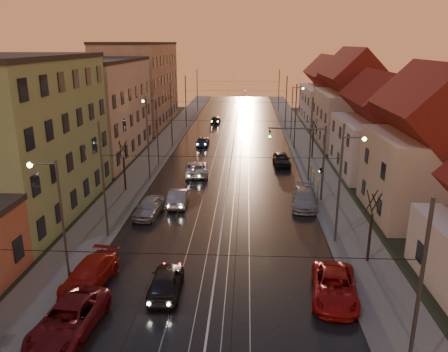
% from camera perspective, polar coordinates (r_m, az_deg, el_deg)
% --- Properties ---
extents(ground, '(160.00, 160.00, 0.00)m').
position_cam_1_polar(ground, '(25.56, -1.78, -17.02)').
color(ground, black).
rests_on(ground, ground).
extents(road, '(16.00, 120.00, 0.04)m').
position_cam_1_polar(road, '(62.77, 1.17, 3.88)').
color(road, black).
rests_on(road, ground).
extents(sidewalk_left, '(4.00, 120.00, 0.15)m').
position_cam_1_polar(sidewalk_left, '(63.84, -7.85, 3.99)').
color(sidewalk_left, '#4C4C4C').
rests_on(sidewalk_left, ground).
extents(sidewalk_right, '(4.00, 120.00, 0.15)m').
position_cam_1_polar(sidewalk_right, '(63.26, 10.29, 3.76)').
color(sidewalk_right, '#4C4C4C').
rests_on(sidewalk_right, ground).
extents(tram_rail_0, '(0.06, 120.00, 0.03)m').
position_cam_1_polar(tram_rail_0, '(62.87, -0.83, 3.93)').
color(tram_rail_0, gray).
rests_on(tram_rail_0, road).
extents(tram_rail_1, '(0.06, 120.00, 0.03)m').
position_cam_1_polar(tram_rail_1, '(62.79, 0.47, 3.92)').
color(tram_rail_1, gray).
rests_on(tram_rail_1, road).
extents(tram_rail_2, '(0.06, 120.00, 0.03)m').
position_cam_1_polar(tram_rail_2, '(62.75, 1.88, 3.90)').
color(tram_rail_2, gray).
rests_on(tram_rail_2, road).
extents(tram_rail_3, '(0.06, 120.00, 0.03)m').
position_cam_1_polar(tram_rail_3, '(62.74, 3.19, 3.88)').
color(tram_rail_3, gray).
rests_on(tram_rail_3, road).
extents(apartment_left_1, '(10.00, 18.00, 13.00)m').
position_cam_1_polar(apartment_left_1, '(40.82, -25.49, 4.34)').
color(apartment_left_1, '#759961').
rests_on(apartment_left_1, ground).
extents(apartment_left_2, '(10.00, 20.00, 12.00)m').
position_cam_1_polar(apartment_left_2, '(58.98, -16.42, 8.25)').
color(apartment_left_2, tan).
rests_on(apartment_left_2, ground).
extents(apartment_left_3, '(10.00, 24.00, 14.00)m').
position_cam_1_polar(apartment_left_3, '(81.75, -11.00, 11.61)').
color(apartment_left_3, '#8F735C').
rests_on(apartment_left_3, ground).
extents(house_right_1, '(8.67, 10.20, 10.80)m').
position_cam_1_polar(house_right_1, '(40.14, 25.06, 2.66)').
color(house_right_1, '#C1AE94').
rests_on(house_right_1, ground).
extents(house_right_2, '(9.18, 12.24, 9.20)m').
position_cam_1_polar(house_right_2, '(52.28, 19.82, 5.37)').
color(house_right_2, silver).
rests_on(house_right_2, ground).
extents(house_right_3, '(9.18, 14.28, 11.50)m').
position_cam_1_polar(house_right_3, '(66.41, 16.31, 9.01)').
color(house_right_3, '#C1AE94').
rests_on(house_right_3, ground).
extents(house_right_4, '(9.18, 16.32, 10.00)m').
position_cam_1_polar(house_right_4, '(84.00, 13.53, 10.25)').
color(house_right_4, silver).
rests_on(house_right_4, ground).
extents(catenary_pole_r_0, '(0.16, 0.16, 9.00)m').
position_cam_1_polar(catenary_pole_r_0, '(19.23, 23.93, -15.27)').
color(catenary_pole_r_0, '#595B60').
rests_on(catenary_pole_r_0, ground).
extents(catenary_pole_l_1, '(0.16, 0.16, 9.00)m').
position_cam_1_polar(catenary_pole_l_1, '(33.33, -15.47, -0.72)').
color(catenary_pole_l_1, '#595B60').
rests_on(catenary_pole_l_1, ground).
extents(catenary_pole_r_1, '(0.16, 0.16, 9.00)m').
position_cam_1_polar(catenary_pole_r_1, '(32.37, 14.84, -1.19)').
color(catenary_pole_r_1, '#595B60').
rests_on(catenary_pole_r_1, ground).
extents(catenary_pole_l_2, '(0.16, 0.16, 9.00)m').
position_cam_1_polar(catenary_pole_l_2, '(47.32, -9.92, 4.82)').
color(catenary_pole_l_2, '#595B60').
rests_on(catenary_pole_l_2, ground).
extents(catenary_pole_r_2, '(0.16, 0.16, 9.00)m').
position_cam_1_polar(catenary_pole_r_2, '(46.64, 11.23, 4.57)').
color(catenary_pole_r_2, '#595B60').
rests_on(catenary_pole_r_2, ground).
extents(catenary_pole_l_3, '(0.16, 0.16, 9.00)m').
position_cam_1_polar(catenary_pole_l_3, '(61.78, -6.90, 7.78)').
color(catenary_pole_l_3, '#595B60').
rests_on(catenary_pole_l_3, ground).
extents(catenary_pole_r_3, '(0.16, 0.16, 9.00)m').
position_cam_1_polar(catenary_pole_r_3, '(61.26, 9.31, 7.60)').
color(catenary_pole_r_3, '#595B60').
rests_on(catenary_pole_r_3, ground).
extents(catenary_pole_l_4, '(0.16, 0.16, 9.00)m').
position_cam_1_polar(catenary_pole_l_4, '(76.45, -5.02, 9.60)').
color(catenary_pole_l_4, '#595B60').
rests_on(catenary_pole_l_4, ground).
extents(catenary_pole_r_4, '(0.16, 0.16, 9.00)m').
position_cam_1_polar(catenary_pole_r_4, '(76.03, 8.12, 9.46)').
color(catenary_pole_r_4, '#595B60').
rests_on(catenary_pole_r_4, ground).
extents(catenary_pole_l_5, '(0.16, 0.16, 9.00)m').
position_cam_1_polar(catenary_pole_l_5, '(94.19, -3.52, 11.03)').
color(catenary_pole_l_5, '#595B60').
rests_on(catenary_pole_l_5, ground).
extents(catenary_pole_r_5, '(0.16, 0.16, 9.00)m').
position_cam_1_polar(catenary_pole_r_5, '(93.85, 7.17, 10.91)').
color(catenary_pole_r_5, '#595B60').
rests_on(catenary_pole_r_5, ground).
extents(street_lamp_0, '(1.75, 0.32, 8.00)m').
position_cam_1_polar(street_lamp_0, '(27.24, -21.04, -4.40)').
color(street_lamp_0, '#595B60').
rests_on(street_lamp_0, ground).
extents(street_lamp_1, '(1.75, 0.32, 8.00)m').
position_cam_1_polar(street_lamp_1, '(33.29, 15.41, -0.04)').
color(street_lamp_1, '#595B60').
rests_on(street_lamp_1, ground).
extents(street_lamp_2, '(1.75, 0.32, 8.00)m').
position_cam_1_polar(street_lamp_2, '(53.10, -9.07, 6.60)').
color(street_lamp_2, '#595B60').
rests_on(street_lamp_2, ground).
extents(street_lamp_3, '(1.75, 0.32, 8.00)m').
position_cam_1_polar(street_lamp_3, '(68.14, 9.13, 8.88)').
color(street_lamp_3, '#595B60').
rests_on(street_lamp_3, ground).
extents(traffic_light_mast, '(5.30, 0.32, 7.20)m').
position_cam_1_polar(traffic_light_mast, '(40.75, 11.54, 2.90)').
color(traffic_light_mast, '#595B60').
rests_on(traffic_light_mast, ground).
extents(bare_tree_0, '(1.09, 1.09, 5.11)m').
position_cam_1_polar(bare_tree_0, '(44.42, -12.91, 1.16)').
color(bare_tree_0, black).
rests_on(bare_tree_0, ground).
extents(bare_tree_1, '(1.09, 1.09, 5.11)m').
position_cam_1_polar(bare_tree_1, '(30.72, 18.60, -6.54)').
color(bare_tree_1, black).
rests_on(bare_tree_1, ground).
extents(bare_tree_2, '(1.09, 1.09, 5.11)m').
position_cam_1_polar(bare_tree_2, '(57.00, 11.54, 4.72)').
color(bare_tree_2, black).
rests_on(bare_tree_2, ground).
extents(driving_car_0, '(1.93, 4.58, 1.55)m').
position_cam_1_polar(driving_car_0, '(26.80, -7.61, -13.47)').
color(driving_car_0, black).
rests_on(driving_car_0, ground).
extents(driving_car_1, '(1.87, 4.74, 1.54)m').
position_cam_1_polar(driving_car_1, '(40.23, -5.99, -2.73)').
color(driving_car_1, gray).
rests_on(driving_car_1, ground).
extents(driving_car_2, '(3.10, 5.66, 1.50)m').
position_cam_1_polar(driving_car_2, '(49.11, -3.61, 0.98)').
color(driving_car_2, silver).
rests_on(driving_car_2, ground).
extents(driving_car_3, '(1.80, 4.29, 1.24)m').
position_cam_1_polar(driving_car_3, '(63.31, -2.79, 4.53)').
color(driving_car_3, '#162144').
rests_on(driving_car_3, ground).
extents(driving_car_4, '(1.79, 3.99, 1.33)m').
position_cam_1_polar(driving_car_4, '(81.17, -1.12, 7.36)').
color(driving_car_4, black).
rests_on(driving_car_4, ground).
extents(parked_left_1, '(3.12, 5.89, 1.58)m').
position_cam_1_polar(parked_left_1, '(24.74, -19.64, -17.22)').
color(parked_left_1, maroon).
rests_on(parked_left_1, ground).
extents(parked_left_2, '(2.79, 5.43, 1.51)m').
position_cam_1_polar(parked_left_2, '(28.57, -17.14, -12.13)').
color(parked_left_2, '#AA1911').
rests_on(parked_left_2, ground).
extents(parked_left_3, '(2.35, 4.73, 1.55)m').
position_cam_1_polar(parked_left_3, '(38.11, -9.80, -4.03)').
color(parked_left_3, '#A8A9AE').
rests_on(parked_left_3, ground).
extents(parked_right_0, '(3.22, 5.76, 1.52)m').
position_cam_1_polar(parked_right_0, '(26.84, 14.22, -13.86)').
color(parked_right_0, '#A11010').
rests_on(parked_right_0, ground).
extents(parked_right_1, '(2.73, 5.50, 1.54)m').
position_cam_1_polar(parked_right_1, '(40.28, 10.43, -2.90)').
color(parked_right_1, '#A1A1A6').
rests_on(parked_right_1, ground).
extents(parked_right_2, '(2.15, 4.76, 1.59)m').
position_cam_1_polar(parked_right_2, '(53.28, 7.53, 2.19)').
color(parked_right_2, black).
rests_on(parked_right_2, ground).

